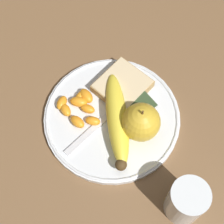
% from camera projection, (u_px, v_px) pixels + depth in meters
% --- Properties ---
extents(ground_plane, '(3.00, 3.00, 0.00)m').
position_uv_depth(ground_plane, '(112.00, 119.00, 0.74)').
color(ground_plane, brown).
extents(plate, '(0.27, 0.27, 0.01)m').
position_uv_depth(plate, '(112.00, 117.00, 0.73)').
color(plate, silver).
rests_on(plate, ground_plane).
extents(juice_glass, '(0.06, 0.06, 0.09)m').
position_uv_depth(juice_glass, '(186.00, 202.00, 0.62)').
color(juice_glass, silver).
rests_on(juice_glass, ground_plane).
extents(apple, '(0.07, 0.07, 0.08)m').
position_uv_depth(apple, '(141.00, 122.00, 0.68)').
color(apple, gold).
rests_on(apple, plate).
extents(banana, '(0.13, 0.18, 0.04)m').
position_uv_depth(banana, '(116.00, 120.00, 0.70)').
color(banana, yellow).
rests_on(banana, plate).
extents(bread_slice, '(0.11, 0.11, 0.02)m').
position_uv_depth(bread_slice, '(122.00, 86.00, 0.74)').
color(bread_slice, '#AB8751').
rests_on(bread_slice, plate).
extents(fork, '(0.20, 0.05, 0.00)m').
position_uv_depth(fork, '(112.00, 115.00, 0.73)').
color(fork, silver).
rests_on(fork, plate).
extents(jam_packet, '(0.05, 0.04, 0.02)m').
position_uv_depth(jam_packet, '(141.00, 107.00, 0.72)').
color(jam_packet, silver).
rests_on(jam_packet, plate).
extents(orange_segment_0, '(0.03, 0.03, 0.02)m').
position_uv_depth(orange_segment_0, '(88.00, 109.00, 0.72)').
color(orange_segment_0, orange).
rests_on(orange_segment_0, plate).
extents(orange_segment_1, '(0.03, 0.03, 0.02)m').
position_uv_depth(orange_segment_1, '(77.00, 122.00, 0.71)').
color(orange_segment_1, orange).
rests_on(orange_segment_1, plate).
extents(orange_segment_2, '(0.04, 0.04, 0.02)m').
position_uv_depth(orange_segment_2, '(79.00, 102.00, 0.73)').
color(orange_segment_2, orange).
rests_on(orange_segment_2, plate).
extents(orange_segment_3, '(0.04, 0.03, 0.02)m').
position_uv_depth(orange_segment_3, '(62.00, 103.00, 0.73)').
color(orange_segment_3, orange).
rests_on(orange_segment_3, plate).
extents(orange_segment_4, '(0.02, 0.04, 0.02)m').
position_uv_depth(orange_segment_4, '(86.00, 96.00, 0.74)').
color(orange_segment_4, orange).
rests_on(orange_segment_4, plate).
extents(orange_segment_5, '(0.02, 0.03, 0.02)m').
position_uv_depth(orange_segment_5, '(66.00, 110.00, 0.72)').
color(orange_segment_5, orange).
rests_on(orange_segment_5, plate).
extents(orange_segment_6, '(0.03, 0.03, 0.02)m').
position_uv_depth(orange_segment_6, '(93.00, 121.00, 0.71)').
color(orange_segment_6, orange).
rests_on(orange_segment_6, plate).
extents(orange_segment_7, '(0.03, 0.02, 0.02)m').
position_uv_depth(orange_segment_7, '(81.00, 96.00, 0.74)').
color(orange_segment_7, orange).
rests_on(orange_segment_7, plate).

